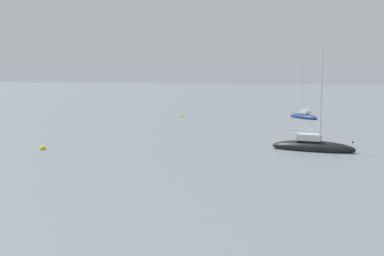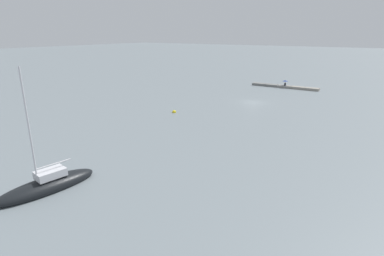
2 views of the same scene
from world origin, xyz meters
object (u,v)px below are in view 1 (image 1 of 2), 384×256
mooring_buoy_mid (43,149)px  mooring_buoy_near (182,116)px  sailboat_navy_mid (304,116)px  sailboat_black_near (313,147)px

mooring_buoy_mid → mooring_buoy_near: bearing=174.4°
sailboat_navy_mid → mooring_buoy_mid: size_ratio=15.11×
mooring_buoy_near → mooring_buoy_mid: size_ratio=0.88×
sailboat_black_near → mooring_buoy_near: sailboat_black_near is taller
sailboat_black_near → mooring_buoy_near: size_ratio=19.90×
sailboat_black_near → mooring_buoy_near: bearing=-135.0°
sailboat_black_near → sailboat_navy_mid: bearing=-166.9°
sailboat_black_near → mooring_buoy_mid: 28.35m
sailboat_navy_mid → mooring_buoy_mid: bearing=-161.9°
mooring_buoy_near → mooring_buoy_mid: bearing=-5.6°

